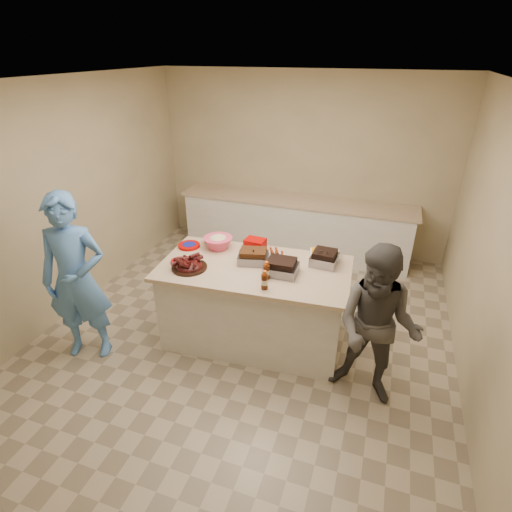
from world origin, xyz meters
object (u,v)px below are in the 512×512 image
(rib_platter, at_px, (190,268))
(mustard_bottle, at_px, (254,257))
(roasting_pan, at_px, (324,264))
(plastic_cup, at_px, (207,243))
(coleslaw_bowl, at_px, (218,248))
(guest_blue, at_px, (93,349))
(island, at_px, (255,338))
(bbq_bottle_b, at_px, (264,289))
(bbq_bottle_a, at_px, (266,279))
(guest_gray, at_px, (366,393))

(rib_platter, bearing_deg, mustard_bottle, 39.59)
(roasting_pan, height_order, plastic_cup, roasting_pan)
(coleslaw_bowl, height_order, guest_blue, coleslaw_bowl)
(island, distance_m, mustard_bottle, 0.96)
(bbq_bottle_b, distance_m, mustard_bottle, 0.65)
(coleslaw_bowl, xyz_separation_m, bbq_bottle_b, (0.76, -0.65, 0.00))
(guest_blue, bearing_deg, rib_platter, 8.47)
(roasting_pan, xyz_separation_m, plastic_cup, (-1.38, 0.07, 0.00))
(bbq_bottle_a, relative_size, guest_blue, 0.11)
(coleslaw_bowl, xyz_separation_m, mustard_bottle, (0.45, -0.07, 0.00))
(bbq_bottle_b, height_order, guest_blue, bbq_bottle_b)
(rib_platter, height_order, mustard_bottle, rib_platter)
(roasting_pan, xyz_separation_m, bbq_bottle_b, (-0.44, -0.66, 0.00))
(island, xyz_separation_m, bbq_bottle_b, (0.23, -0.37, 0.93))
(bbq_bottle_a, distance_m, bbq_bottle_b, 0.18)
(coleslaw_bowl, xyz_separation_m, plastic_cup, (-0.17, 0.08, 0.00))
(bbq_bottle_a, relative_size, mustard_bottle, 1.72)
(roasting_pan, height_order, mustard_bottle, mustard_bottle)
(bbq_bottle_b, bearing_deg, guest_gray, -3.08)
(island, bearing_deg, guest_blue, -158.33)
(bbq_bottle_a, height_order, bbq_bottle_b, bbq_bottle_b)
(coleslaw_bowl, height_order, plastic_cup, coleslaw_bowl)
(bbq_bottle_a, bearing_deg, guest_blue, -162.30)
(guest_gray, bearing_deg, coleslaw_bowl, 170.43)
(bbq_bottle_b, bearing_deg, mustard_bottle, 118.07)
(mustard_bottle, bearing_deg, plastic_cup, 166.57)
(roasting_pan, distance_m, bbq_bottle_a, 0.68)
(mustard_bottle, relative_size, guest_gray, 0.07)
(bbq_bottle_a, bearing_deg, roasting_pan, 44.55)
(island, xyz_separation_m, plastic_cup, (-0.70, 0.35, 0.93))
(rib_platter, relative_size, mustard_bottle, 3.33)
(roasting_pan, bearing_deg, coleslaw_bowl, -175.85)
(roasting_pan, distance_m, plastic_cup, 1.38)
(mustard_bottle, distance_m, guest_blue, 2.05)
(rib_platter, xyz_separation_m, guest_gray, (1.91, -0.18, -0.93))
(bbq_bottle_b, bearing_deg, plastic_cup, 142.15)
(rib_platter, distance_m, bbq_bottle_b, 0.86)
(island, xyz_separation_m, guest_blue, (-1.62, -0.77, 0.00))
(bbq_bottle_a, bearing_deg, island, 134.74)
(roasting_pan, bearing_deg, island, -153.27)
(rib_platter, xyz_separation_m, bbq_bottle_b, (0.85, -0.12, -0.00))
(coleslaw_bowl, relative_size, bbq_bottle_b, 1.70)
(coleslaw_bowl, relative_size, guest_gray, 0.21)
(bbq_bottle_b, relative_size, plastic_cup, 2.13)
(rib_platter, distance_m, bbq_bottle_a, 0.82)
(coleslaw_bowl, bearing_deg, rib_platter, -100.15)
(coleslaw_bowl, height_order, bbq_bottle_a, coleslaw_bowl)
(rib_platter, height_order, roasting_pan, rib_platter)
(guest_blue, bearing_deg, mustard_bottle, 13.07)
(mustard_bottle, bearing_deg, guest_gray, -24.93)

